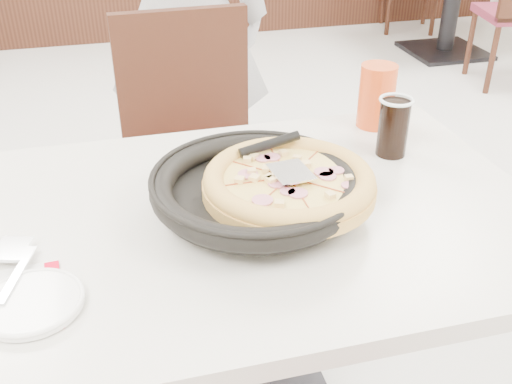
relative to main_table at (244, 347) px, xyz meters
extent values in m
plane|color=#BBBAB5|center=(0.28, 0.37, -0.38)|extent=(7.00, 7.00, 0.00)
cylinder|color=black|center=(0.04, 0.00, 0.39)|extent=(0.13, 0.13, 0.04)
cylinder|color=black|center=(0.02, -0.02, 0.42)|extent=(0.40, 0.40, 0.01)
cylinder|color=tan|center=(0.08, -0.03, 0.44)|extent=(0.36, 0.36, 0.02)
cube|color=white|center=(0.09, -0.03, 0.47)|extent=(0.08, 0.10, 0.00)
cube|color=silver|center=(-0.43, -0.17, 0.38)|extent=(0.18, 0.18, 0.00)
cylinder|color=white|center=(-0.39, -0.20, 0.38)|extent=(0.17, 0.17, 0.01)
cube|color=white|center=(-0.41, -0.12, 0.39)|extent=(0.06, 0.15, 0.00)
cylinder|color=black|center=(0.39, 0.15, 0.44)|extent=(0.07, 0.07, 0.13)
cylinder|color=#D44316|center=(0.42, 0.31, 0.45)|extent=(0.10, 0.10, 0.16)
imported|color=#B5B6BB|center=(0.07, 1.19, 0.47)|extent=(0.71, 0.57, 1.70)
camera|label=1|loc=(-0.23, -0.98, 1.01)|focal=42.00mm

